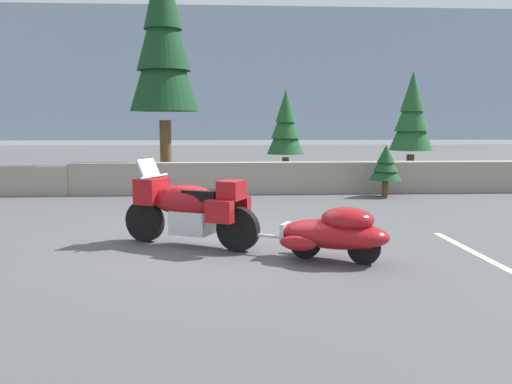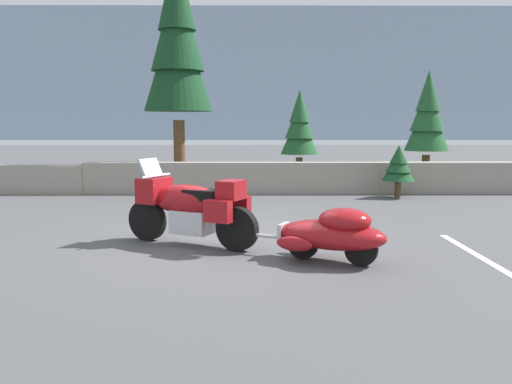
# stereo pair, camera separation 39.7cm
# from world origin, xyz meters

# --- Properties ---
(ground_plane) EXTENTS (80.00, 80.00, 0.00)m
(ground_plane) POSITION_xyz_m (0.00, 0.00, 0.00)
(ground_plane) COLOR #4C4C4F
(stone_guard_wall) EXTENTS (24.00, 0.58, 0.85)m
(stone_guard_wall) POSITION_xyz_m (0.44, 5.76, 0.41)
(stone_guard_wall) COLOR gray
(stone_guard_wall) RESTS_ON ground
(distant_ridgeline) EXTENTS (240.00, 80.00, 16.00)m
(distant_ridgeline) POSITION_xyz_m (0.00, 95.75, 8.00)
(distant_ridgeline) COLOR #8C9EB7
(distant_ridgeline) RESTS_ON ground
(touring_motorcycle) EXTENTS (2.13, 1.35, 1.33)m
(touring_motorcycle) POSITION_xyz_m (-0.40, -0.39, 0.62)
(touring_motorcycle) COLOR black
(touring_motorcycle) RESTS_ON ground
(car_shaped_trailer) EXTENTS (2.13, 1.31, 0.76)m
(car_shaped_trailer) POSITION_xyz_m (1.65, -1.42, 0.41)
(car_shaped_trailer) COLOR black
(car_shaped_trailer) RESTS_ON ground
(pine_tree_tall) EXTENTS (1.99, 1.99, 6.92)m
(pine_tree_tall) POSITION_xyz_m (-1.59, 7.04, 4.33)
(pine_tree_tall) COLOR brown
(pine_tree_tall) RESTS_ON ground
(pine_tree_secondary) EXTENTS (1.17, 1.17, 2.95)m
(pine_tree_secondary) POSITION_xyz_m (2.03, 7.82, 1.84)
(pine_tree_secondary) COLOR brown
(pine_tree_secondary) RESTS_ON ground
(pine_tree_far_right) EXTENTS (1.27, 1.27, 3.42)m
(pine_tree_far_right) POSITION_xyz_m (5.64, 6.80, 2.14)
(pine_tree_far_right) COLOR brown
(pine_tree_far_right) RESTS_ON ground
(pine_sapling_near) EXTENTS (0.84, 0.84, 1.35)m
(pine_sapling_near) POSITION_xyz_m (4.31, 4.91, 0.84)
(pine_sapling_near) COLOR brown
(pine_sapling_near) RESTS_ON ground
(parking_stripe_marker) EXTENTS (0.12, 3.60, 0.01)m
(parking_stripe_marker) POSITION_xyz_m (3.80, -1.50, 0.00)
(parking_stripe_marker) COLOR silver
(parking_stripe_marker) RESTS_ON ground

